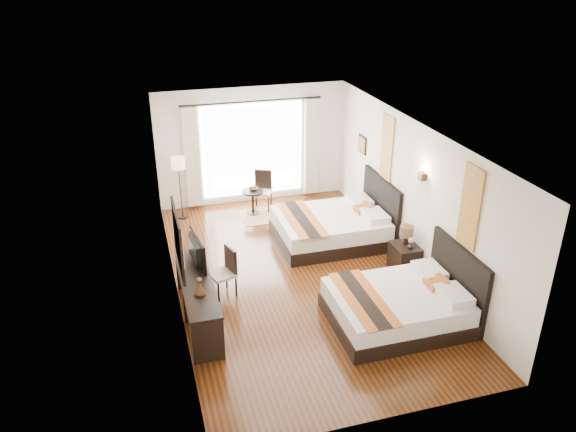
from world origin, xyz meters
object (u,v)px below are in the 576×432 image
object	(u,v)px
nightstand	(405,258)
side_table	(253,202)
desk_chair	(223,281)
floor_lamp	(178,167)
table_lamp	(406,233)
vase	(410,248)
bed_near	(402,305)
console_desk	(198,301)
window_chair	(262,198)
bed_far	(335,226)
fruit_bowl	(253,189)
television	(192,251)

from	to	relation	value
nightstand	side_table	world-z (taller)	side_table
desk_chair	floor_lamp	world-z (taller)	floor_lamp
table_lamp	vase	world-z (taller)	table_lamp
nightstand	desk_chair	size ratio (longest dim) A/B	0.63
nightstand	bed_near	bearing A→B (deg)	-118.43
nightstand	console_desk	distance (m)	4.03
console_desk	window_chair	size ratio (longest dim) A/B	2.38
side_table	bed_far	bearing A→B (deg)	-53.18
nightstand	floor_lamp	world-z (taller)	floor_lamp
side_table	fruit_bowl	xyz separation A→B (m)	(0.02, 0.03, 0.31)
nightstand	desk_chair	xyz separation A→B (m)	(-3.46, 0.15, -0.00)
window_chair	fruit_bowl	bearing A→B (deg)	-33.10
bed_far	television	world-z (taller)	bed_far
bed_near	desk_chair	size ratio (longest dim) A/B	2.46
nightstand	floor_lamp	size ratio (longest dim) A/B	0.39
console_desk	floor_lamp	size ratio (longest dim) A/B	1.51
table_lamp	desk_chair	xyz separation A→B (m)	(-3.48, 0.08, -0.51)
desk_chair	window_chair	distance (m)	3.74
bed_far	console_desk	bearing A→B (deg)	-146.65
floor_lamp	bed_near	bearing A→B (deg)	-59.17
television	floor_lamp	xyz separation A→B (m)	(0.17, 3.55, 0.21)
floor_lamp	desk_chair	bearing A→B (deg)	-84.17
bed_far	desk_chair	distance (m)	2.97
vase	floor_lamp	world-z (taller)	floor_lamp
desk_chair	window_chair	world-z (taller)	window_chair
table_lamp	vase	distance (m)	0.30
window_chair	desk_chair	bearing A→B (deg)	-0.53
vase	television	world-z (taller)	television
vase	table_lamp	bearing A→B (deg)	89.50
fruit_bowl	nightstand	bearing A→B (deg)	-57.30
bed_far	table_lamp	size ratio (longest dim) A/B	5.52
bed_far	fruit_bowl	xyz separation A→B (m)	(-1.33, 1.84, 0.26)
bed_near	vase	distance (m)	1.58
bed_near	vase	bearing A→B (deg)	58.44
table_lamp	side_table	size ratio (longest dim) A/B	0.73
desk_chair	side_table	xyz separation A→B (m)	(1.27, 3.21, 0.01)
television	fruit_bowl	distance (m)	3.84
table_lamp	floor_lamp	bearing A→B (deg)	137.48
fruit_bowl	floor_lamp	bearing A→B (deg)	173.37
vase	fruit_bowl	xyz separation A→B (m)	(-2.19, 3.53, 0.03)
bed_far	window_chair	world-z (taller)	bed_far
table_lamp	console_desk	distance (m)	4.08
floor_lamp	window_chair	world-z (taller)	floor_lamp
nightstand	table_lamp	world-z (taller)	table_lamp
vase	window_chair	world-z (taller)	window_chair
floor_lamp	side_table	xyz separation A→B (m)	(1.62, -0.22, -0.94)
vase	desk_chair	bearing A→B (deg)	175.24
bed_near	table_lamp	distance (m)	1.80
television	desk_chair	distance (m)	0.91
vase	console_desk	world-z (taller)	console_desk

